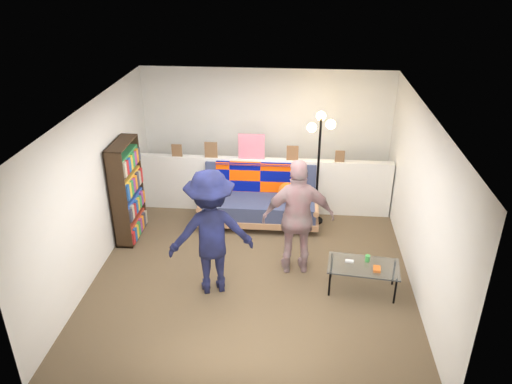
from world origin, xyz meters
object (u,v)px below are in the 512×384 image
bookshelf (127,194)px  coffee_table (364,267)px  floor_lamp (320,147)px  futon_sofa (260,199)px  person_left (211,233)px  person_right (298,218)px

bookshelf → coffee_table: bookshelf is taller
coffee_table → floor_lamp: (-0.60, 1.91, 0.99)m
bookshelf → floor_lamp: bearing=14.2°
floor_lamp → bookshelf: bearing=-165.8°
coffee_table → floor_lamp: bearing=107.5°
futon_sofa → person_left: bearing=-104.3°
bookshelf → person_right: (2.71, -0.73, 0.11)m
bookshelf → person_right: size_ratio=0.94×
futon_sofa → person_left: person_left is taller
futon_sofa → floor_lamp: 1.36m
futon_sofa → bookshelf: 2.21m
floor_lamp → person_left: size_ratio=1.09×
coffee_table → person_left: (-2.06, -0.13, 0.51)m
coffee_table → person_left: 2.12m
floor_lamp → person_right: size_ratio=1.11×
floor_lamp → futon_sofa: bearing=-175.4°
coffee_table → person_right: bearing=155.6°
bookshelf → person_right: bearing=-15.1°
bookshelf → coffee_table: (3.62, -1.15, -0.38)m
futon_sofa → bookshelf: (-2.07, -0.69, 0.36)m
futon_sofa → person_right: 1.63m
floor_lamp → person_right: bearing=-101.7°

